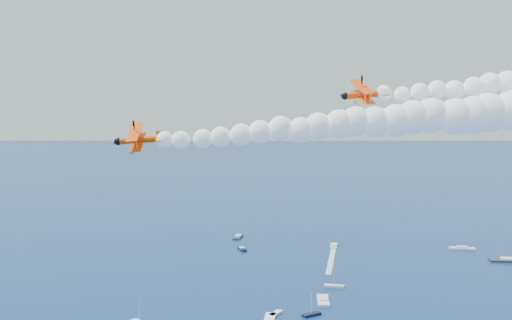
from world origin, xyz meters
The scene contains 4 objects.
biplane_lead centered at (2.70, 30.10, 59.28)m, with size 6.62×7.42×4.47m, color #FD3D05, non-canonical shape.
biplane_trail centered at (-19.73, 7.88, 53.23)m, with size 6.43×7.22×4.35m, color #FE4B05, non-canonical shape.
smoke_trail_trail centered at (8.23, 27.58, 55.87)m, with size 57.58×42.51×11.85m, color white, non-canonical shape.
spectator_boats centered at (2.25, 122.02, 0.35)m, with size 241.76×171.86×0.70m.
Camera 1 is at (38.27, -53.36, 57.93)m, focal length 44.03 mm.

